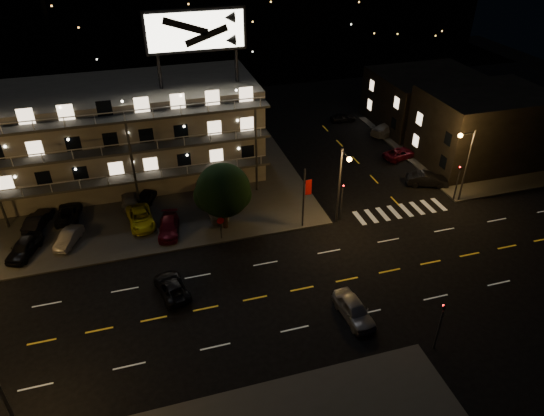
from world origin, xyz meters
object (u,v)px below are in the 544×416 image
object	(u,v)px
road_car_west	(172,287)
lot_car_4	(216,208)
road_car_east	(354,310)
lot_car_7	(130,199)
tree	(223,192)
lot_car_2	(141,218)
side_car_0	(427,179)

from	to	relation	value
road_car_west	lot_car_4	bearing A→B (deg)	-130.72
road_car_east	road_car_west	bearing A→B (deg)	148.70
lot_car_7	road_car_east	world-z (taller)	road_car_east
road_car_west	tree	bearing A→B (deg)	-139.80
lot_car_4	tree	bearing A→B (deg)	-85.05
lot_car_2	lot_car_4	bearing A→B (deg)	-9.06
tree	lot_car_7	distance (m)	11.55
lot_car_4	lot_car_7	bearing A→B (deg)	146.77
lot_car_2	tree	bearing A→B (deg)	-26.30
lot_car_2	lot_car_7	bearing A→B (deg)	95.67
side_car_0	road_car_east	size ratio (longest dim) A/B	1.01
lot_car_7	road_car_west	size ratio (longest dim) A/B	0.95
side_car_0	road_car_west	xyz separation A→B (m)	(-29.27, -9.59, -0.12)
lot_car_7	road_car_west	distance (m)	14.92
lot_car_7	road_car_east	xyz separation A→B (m)	(15.62, -21.31, -0.01)
tree	side_car_0	distance (m)	23.61
lot_car_2	road_car_west	size ratio (longest dim) A/B	1.10
lot_car_7	road_car_west	bearing A→B (deg)	100.98
lot_car_4	lot_car_7	xyz separation A→B (m)	(-8.18, 4.47, -0.13)
tree	lot_car_2	world-z (taller)	tree
tree	road_car_west	bearing A→B (deg)	-127.63
tree	lot_car_7	world-z (taller)	tree
lot_car_2	road_car_east	size ratio (longest dim) A/B	1.10
lot_car_7	road_car_east	distance (m)	26.42
tree	side_car_0	xyz separation A→B (m)	(23.29, 1.84, -3.39)
lot_car_4	road_car_west	distance (m)	11.64
lot_car_2	side_car_0	distance (m)	31.06
lot_car_2	lot_car_7	distance (m)	4.18
lot_car_2	lot_car_4	size ratio (longest dim) A/B	1.12
lot_car_7	side_car_0	xyz separation A→B (m)	(31.89, -5.09, -0.02)
side_car_0	tree	bearing A→B (deg)	116.26
side_car_0	road_car_east	world-z (taller)	road_car_east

